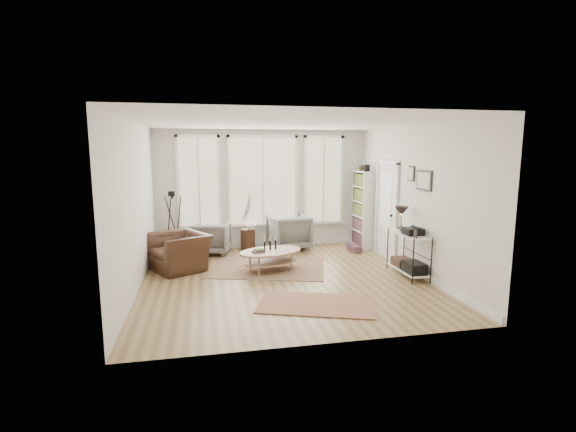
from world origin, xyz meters
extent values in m
plane|color=#997B4E|center=(0.00, 0.00, 0.00)|extent=(5.50, 5.50, 0.00)
plane|color=white|center=(0.00, 0.00, 2.90)|extent=(5.50, 5.50, 0.00)
cube|color=silver|center=(0.00, 2.75, 1.45)|extent=(5.20, 0.04, 2.90)
cube|color=silver|center=(0.00, -2.75, 1.45)|extent=(5.20, 0.04, 2.90)
cube|color=silver|center=(-2.60, 0.00, 1.45)|extent=(0.04, 5.50, 2.90)
cube|color=silver|center=(2.60, 0.00, 1.45)|extent=(0.04, 5.50, 2.90)
cube|color=white|center=(0.00, 2.74, 0.06)|extent=(5.10, 0.04, 0.12)
cube|color=white|center=(2.58, 0.00, 0.06)|extent=(0.03, 5.40, 0.12)
cube|color=tan|center=(0.00, 2.73, 1.65)|extent=(1.60, 0.03, 2.10)
cube|color=tan|center=(-1.55, 2.73, 1.65)|extent=(0.90, 0.03, 2.10)
cube|color=tan|center=(1.55, 2.73, 1.65)|extent=(0.90, 0.03, 2.10)
cube|color=white|center=(0.00, 2.71, 1.65)|extent=(1.74, 0.06, 2.24)
cube|color=white|center=(-1.55, 2.71, 1.65)|extent=(1.04, 0.06, 2.24)
cube|color=white|center=(1.55, 2.71, 1.65)|extent=(1.04, 0.06, 2.24)
cube|color=white|center=(0.00, 2.69, 0.57)|extent=(4.10, 0.12, 0.06)
cube|color=silver|center=(2.58, 1.15, 1.05)|extent=(0.04, 0.88, 2.10)
cube|color=white|center=(2.56, 1.15, 1.30)|extent=(0.01, 0.55, 1.20)
cube|color=white|center=(2.56, 0.66, 1.05)|extent=(0.06, 0.08, 2.18)
cube|color=white|center=(2.56, 1.64, 1.05)|extent=(0.06, 0.08, 2.18)
cube|color=white|center=(2.56, 1.15, 2.14)|extent=(0.06, 1.06, 0.08)
sphere|color=black|center=(2.53, 0.82, 1.00)|extent=(0.06, 0.06, 0.06)
cube|color=white|center=(2.43, 1.81, 0.95)|extent=(0.30, 0.03, 1.90)
cube|color=white|center=(2.43, 2.63, 0.95)|extent=(0.30, 0.03, 1.90)
cube|color=white|center=(2.58, 2.23, 0.95)|extent=(0.02, 0.85, 1.90)
cube|color=white|center=(2.43, 2.23, 0.95)|extent=(0.30, 0.81, 1.90)
cube|color=maroon|center=(2.43, 2.23, 0.95)|extent=(0.24, 0.75, 1.76)
cube|color=black|center=(2.43, 2.02, 1.98)|extent=(0.12, 0.10, 0.16)
sphere|color=#3C2317|center=(2.43, 2.38, 1.97)|extent=(0.14, 0.14, 0.14)
cube|color=white|center=(2.38, -0.30, 0.12)|extent=(0.37, 1.07, 0.03)
cube|color=white|center=(2.38, -0.30, 0.82)|extent=(0.37, 1.07, 0.02)
cylinder|color=black|center=(2.20, -0.83, 0.42)|extent=(0.02, 0.02, 0.85)
cylinder|color=black|center=(2.56, -0.83, 0.42)|extent=(0.02, 0.02, 0.85)
cylinder|color=black|center=(2.20, 0.23, 0.42)|extent=(0.02, 0.02, 0.85)
cylinder|color=black|center=(2.56, 0.23, 0.42)|extent=(0.02, 0.02, 0.85)
cylinder|color=black|center=(2.38, 0.05, 0.88)|extent=(0.14, 0.14, 0.02)
cylinder|color=black|center=(2.38, 0.05, 1.01)|extent=(0.02, 0.02, 0.30)
cone|color=black|center=(2.38, 0.05, 1.21)|extent=(0.28, 0.28, 0.18)
cube|color=black|center=(2.38, -0.45, 0.91)|extent=(0.32, 0.30, 0.13)
cube|color=black|center=(2.38, -0.55, 0.23)|extent=(0.32, 0.45, 0.20)
cube|color=#3C2317|center=(2.38, -0.08, 0.21)|extent=(0.32, 0.40, 0.16)
cube|color=black|center=(2.28, -0.72, 0.91)|extent=(0.02, 0.10, 0.14)
cube|color=black|center=(2.28, -0.18, 0.91)|extent=(0.02, 0.10, 0.12)
cube|color=black|center=(2.58, -0.40, 1.85)|extent=(0.03, 0.52, 0.38)
cube|color=silver|center=(2.56, -0.40, 1.85)|extent=(0.01, 0.44, 0.30)
cube|color=black|center=(2.58, 0.10, 1.95)|extent=(0.03, 0.24, 0.30)
cube|color=silver|center=(2.56, 0.10, 1.95)|extent=(0.01, 0.18, 0.24)
cube|color=brown|center=(-0.20, 0.79, 0.01)|extent=(2.71, 2.32, 0.01)
cube|color=maroon|center=(0.24, -1.43, 0.01)|extent=(2.04, 1.56, 0.01)
ellipsoid|color=tan|center=(-0.16, 0.57, 0.19)|extent=(1.29, 1.03, 0.03)
ellipsoid|color=tan|center=(-0.16, 0.57, 0.39)|extent=(1.50, 1.20, 0.04)
cylinder|color=tan|center=(-0.53, 0.37, 0.19)|extent=(0.04, 0.04, 0.37)
cylinder|color=tan|center=(0.20, 0.37, 0.19)|extent=(0.04, 0.04, 0.37)
cylinder|color=tan|center=(-0.53, 0.78, 0.19)|extent=(0.04, 0.04, 0.37)
cylinder|color=tan|center=(0.20, 0.78, 0.19)|extent=(0.04, 0.04, 0.37)
cylinder|color=black|center=(-0.29, 0.63, 0.51)|extent=(0.04, 0.04, 0.19)
cylinder|color=black|center=(-0.16, 0.63, 0.51)|extent=(0.04, 0.04, 0.19)
cylinder|color=black|center=(-0.04, 0.63, 0.51)|extent=(0.04, 0.04, 0.19)
cube|color=#234529|center=(-0.41, 0.48, 0.45)|extent=(0.23, 0.17, 0.06)
imported|color=slate|center=(-1.28, 2.25, 0.37)|extent=(0.95, 0.97, 0.74)
imported|color=slate|center=(0.57, 2.34, 0.42)|extent=(1.03, 1.05, 0.84)
cylinder|color=#3C2317|center=(-0.43, 2.36, 0.27)|extent=(0.35, 0.35, 0.53)
imported|color=silver|center=(-0.36, 2.26, 0.66)|extent=(0.30, 0.30, 0.26)
imported|color=#3C2317|center=(-1.98, 1.04, 0.37)|extent=(1.48, 1.42, 0.74)
cylinder|color=black|center=(-2.14, 2.11, 1.37)|extent=(0.06, 0.06, 0.06)
cube|color=black|center=(-2.14, 2.11, 1.44)|extent=(0.17, 0.14, 0.11)
cylinder|color=black|center=(-2.14, 2.02, 1.44)|extent=(0.06, 0.08, 0.06)
cube|color=maroon|center=(2.05, 1.90, 0.08)|extent=(0.22, 0.27, 0.16)
cube|color=maroon|center=(2.05, 1.62, 0.08)|extent=(0.24, 0.28, 0.16)
camera|label=1|loc=(-1.44, -7.48, 2.41)|focal=26.00mm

